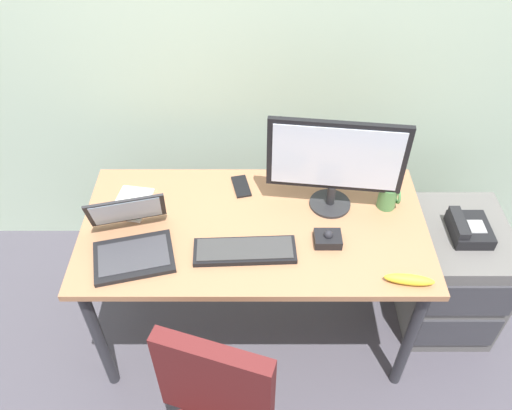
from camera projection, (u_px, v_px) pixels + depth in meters
name	position (u px, v px, depth m)	size (l,w,h in m)	color
ground_plane	(256.00, 324.00, 2.70)	(8.00, 8.00, 0.00)	#48444E
back_wall	(257.00, 2.00, 2.25)	(6.00, 0.10, 2.80)	beige
desk	(256.00, 239.00, 2.24)	(1.46, 0.74, 0.74)	#A46F4C
file_cabinet	(451.00, 274.00, 2.56)	(0.42, 0.53, 0.61)	#5F5D5A
desk_phone	(470.00, 230.00, 2.31)	(0.17, 0.20, 0.09)	black
monitor_main	(338.00, 161.00, 2.10)	(0.56, 0.18, 0.44)	#262628
keyboard	(247.00, 251.00, 2.07)	(0.42, 0.15, 0.03)	black
laptop	(133.00, 239.00, 2.06)	(0.38, 0.39, 0.22)	black
trackball_mouse	(330.00, 239.00, 2.10)	(0.11, 0.09, 0.07)	black
coffee_mug	(390.00, 197.00, 2.23)	(0.09, 0.08, 0.11)	#4C884B
paper_notepad	(133.00, 203.00, 2.28)	(0.15, 0.21, 0.01)	white
cell_phone	(243.00, 186.00, 2.36)	(0.07, 0.14, 0.01)	black
banana	(411.00, 280.00, 1.95)	(0.19, 0.04, 0.04)	yellow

